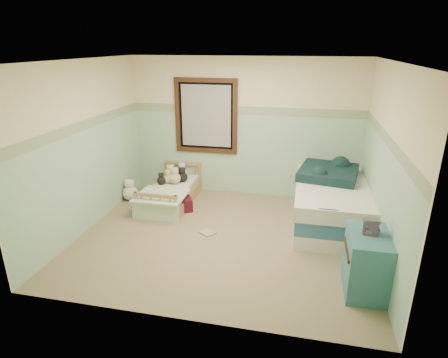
% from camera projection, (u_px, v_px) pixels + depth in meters
% --- Properties ---
extents(floor, '(4.20, 3.60, 0.02)m').
position_uv_depth(floor, '(223.00, 238.00, 5.55)').
color(floor, olive).
rests_on(floor, ground).
extents(ceiling, '(4.20, 3.60, 0.02)m').
position_uv_depth(ceiling, '(222.00, 60.00, 4.68)').
color(ceiling, silver).
rests_on(ceiling, wall_back).
extents(wall_back, '(4.20, 0.04, 2.50)m').
position_uv_depth(wall_back, '(244.00, 128.00, 6.77)').
color(wall_back, beige).
rests_on(wall_back, floor).
extents(wall_front, '(4.20, 0.04, 2.50)m').
position_uv_depth(wall_front, '(181.00, 210.00, 3.46)').
color(wall_front, beige).
rests_on(wall_front, floor).
extents(wall_left, '(0.04, 3.60, 2.50)m').
position_uv_depth(wall_left, '(84.00, 148.00, 5.53)').
color(wall_left, beige).
rests_on(wall_left, floor).
extents(wall_right, '(0.04, 3.60, 2.50)m').
position_uv_depth(wall_right, '(386.00, 166.00, 4.70)').
color(wall_right, beige).
rests_on(wall_right, floor).
extents(wainscot_mint, '(4.20, 0.01, 1.50)m').
position_uv_depth(wainscot_mint, '(243.00, 155.00, 6.92)').
color(wainscot_mint, '#92BEA0').
rests_on(wainscot_mint, floor).
extents(border_strip, '(4.20, 0.01, 0.15)m').
position_uv_depth(border_strip, '(244.00, 111.00, 6.64)').
color(border_strip, '#4B7353').
rests_on(border_strip, wall_back).
extents(window_frame, '(1.16, 0.06, 1.36)m').
position_uv_depth(window_frame, '(206.00, 116.00, 6.80)').
color(window_frame, black).
rests_on(window_frame, wall_back).
extents(window_blinds, '(0.92, 0.01, 1.12)m').
position_uv_depth(window_blinds, '(206.00, 116.00, 6.81)').
color(window_blinds, '#B2B2AC').
rests_on(window_blinds, window_frame).
extents(toddler_bed_frame, '(0.73, 1.47, 0.19)m').
position_uv_depth(toddler_bed_frame, '(171.00, 198.00, 6.71)').
color(toddler_bed_frame, '#976236').
rests_on(toddler_bed_frame, floor).
extents(toddler_mattress, '(0.67, 1.41, 0.12)m').
position_uv_depth(toddler_mattress, '(171.00, 190.00, 6.66)').
color(toddler_mattress, silver).
rests_on(toddler_mattress, toddler_bed_frame).
extents(patchwork_quilt, '(0.80, 0.73, 0.03)m').
position_uv_depth(patchwork_quilt, '(161.00, 195.00, 6.21)').
color(patchwork_quilt, '#8ABAD5').
rests_on(patchwork_quilt, toddler_mattress).
extents(plush_bed_brown, '(0.19, 0.19, 0.19)m').
position_uv_depth(plush_bed_brown, '(172.00, 172.00, 7.09)').
color(plush_bed_brown, brown).
rests_on(plush_bed_brown, toddler_mattress).
extents(plush_bed_white, '(0.20, 0.20, 0.20)m').
position_uv_depth(plush_bed_white, '(182.00, 172.00, 7.05)').
color(plush_bed_white, silver).
rests_on(plush_bed_white, toddler_mattress).
extents(plush_bed_tan, '(0.21, 0.21, 0.21)m').
position_uv_depth(plush_bed_tan, '(171.00, 175.00, 6.88)').
color(plush_bed_tan, '#D0B488').
rests_on(plush_bed_tan, toddler_mattress).
extents(plush_bed_dark, '(0.19, 0.19, 0.19)m').
position_uv_depth(plush_bed_dark, '(183.00, 177.00, 6.84)').
color(plush_bed_dark, black).
rests_on(plush_bed_dark, toddler_mattress).
extents(plush_floor_cream, '(0.27, 0.27, 0.27)m').
position_uv_depth(plush_floor_cream, '(130.00, 193.00, 6.81)').
color(plush_floor_cream, white).
rests_on(plush_floor_cream, floor).
extents(plush_floor_tan, '(0.25, 0.25, 0.25)m').
position_uv_depth(plush_floor_tan, '(152.00, 198.00, 6.62)').
color(plush_floor_tan, '#D0B488').
rests_on(plush_floor_tan, floor).
extents(twin_bed_frame, '(1.04, 2.08, 0.22)m').
position_uv_depth(twin_bed_frame, '(329.00, 215.00, 5.99)').
color(twin_bed_frame, white).
rests_on(twin_bed_frame, floor).
extents(twin_boxspring, '(1.04, 2.08, 0.22)m').
position_uv_depth(twin_boxspring, '(330.00, 203.00, 5.92)').
color(twin_boxspring, '#1D4E88').
rests_on(twin_boxspring, twin_bed_frame).
extents(twin_mattress, '(1.08, 2.12, 0.22)m').
position_uv_depth(twin_mattress, '(331.00, 190.00, 5.84)').
color(twin_mattress, silver).
rests_on(twin_mattress, twin_boxspring).
extents(teal_blanket, '(1.03, 1.07, 0.14)m').
position_uv_depth(teal_blanket, '(328.00, 172.00, 6.06)').
color(teal_blanket, black).
rests_on(teal_blanket, twin_mattress).
extents(dresser, '(0.45, 0.71, 0.71)m').
position_uv_depth(dresser, '(366.00, 263.00, 4.26)').
color(dresser, '#3C697D').
rests_on(dresser, floor).
extents(book_stack, '(0.18, 0.16, 0.16)m').
position_uv_depth(book_stack, '(371.00, 227.00, 4.14)').
color(book_stack, brown).
rests_on(book_stack, dresser).
extents(red_pillow, '(0.45, 0.43, 0.22)m').
position_uv_depth(red_pillow, '(181.00, 204.00, 6.39)').
color(red_pillow, maroon).
rests_on(red_pillow, floor).
extents(floor_book, '(0.29, 0.28, 0.02)m').
position_uv_depth(floor_book, '(207.00, 233.00, 5.65)').
color(floor_book, gold).
rests_on(floor_book, floor).
extents(extra_plush_0, '(0.17, 0.17, 0.17)m').
position_uv_depth(extra_plush_0, '(168.00, 178.00, 6.78)').
color(extra_plush_0, '#D0B488').
rests_on(extra_plush_0, toddler_mattress).
extents(extra_plush_1, '(0.21, 0.21, 0.21)m').
position_uv_depth(extra_plush_1, '(175.00, 178.00, 6.73)').
color(extra_plush_1, '#D0B488').
rests_on(extra_plush_1, toddler_mattress).
extents(extra_plush_2, '(0.20, 0.20, 0.20)m').
position_uv_depth(extra_plush_2, '(174.00, 178.00, 6.76)').
color(extra_plush_2, white).
rests_on(extra_plush_2, toddler_mattress).
extents(extra_plush_3, '(0.15, 0.15, 0.15)m').
position_uv_depth(extra_plush_3, '(161.00, 180.00, 6.71)').
color(extra_plush_3, black).
rests_on(extra_plush_3, toddler_mattress).
extents(extra_plush_4, '(0.18, 0.18, 0.18)m').
position_uv_depth(extra_plush_4, '(182.00, 176.00, 6.91)').
color(extra_plush_4, brown).
rests_on(extra_plush_4, toddler_mattress).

